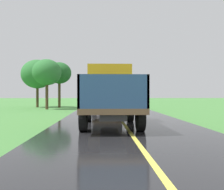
{
  "coord_description": "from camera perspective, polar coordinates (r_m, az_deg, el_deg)",
  "views": [
    {
      "loc": [
        -0.99,
        0.93,
        1.44
      ],
      "look_at": [
        -0.42,
        15.85,
        1.4
      ],
      "focal_mm": 41.06,
      "sensor_mm": 36.0,
      "label": 1
    }
  ],
  "objects": [
    {
      "name": "roadside_tree_near_left",
      "position": [
        28.42,
        -11.65,
        4.76
      ],
      "size": [
        2.58,
        2.58,
        4.92
      ],
      "color": "#4C3823",
      "rests_on": "ground"
    },
    {
      "name": "banana_truck_near",
      "position": [
        11.86,
        -0.36,
        0.31
      ],
      "size": [
        2.38,
        5.82,
        2.8
      ],
      "color": "#2D2D30",
      "rests_on": "road_surface"
    },
    {
      "name": "banana_truck_far",
      "position": [
        23.19,
        -1.31,
        0.22
      ],
      "size": [
        2.38,
        5.81,
        2.8
      ],
      "color": "#2D2D30",
      "rests_on": "road_surface"
    },
    {
      "name": "roadside_tree_far_left",
      "position": [
        25.42,
        -14.31,
        4.89
      ],
      "size": [
        2.77,
        2.77,
        4.81
      ],
      "color": "#4C3823",
      "rests_on": "ground"
    },
    {
      "name": "roadside_tree_mid_right",
      "position": [
        29.72,
        -16.28,
        4.48
      ],
      "size": [
        3.55,
        3.55,
        5.29
      ],
      "color": "#4C3823",
      "rests_on": "ground"
    }
  ]
}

